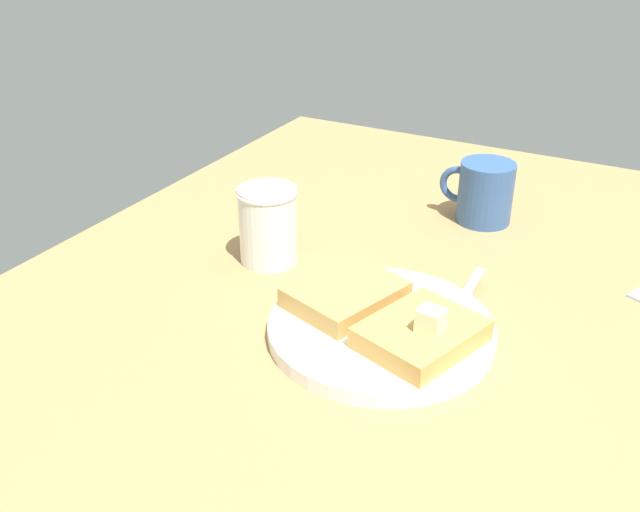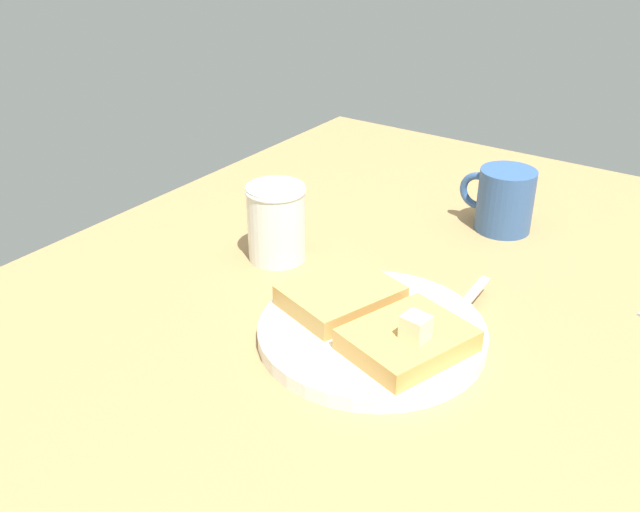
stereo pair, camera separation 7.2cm
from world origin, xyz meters
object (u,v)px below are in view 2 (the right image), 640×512
fork (454,320)px  syrup_jar (277,226)px  coffee_mug (504,200)px  plate (372,331)px

fork → syrup_jar: size_ratio=1.84×
syrup_jar → coffee_mug: size_ratio=0.93×
fork → syrup_jar: syrup_jar is taller
plate → fork: bearing=-139.9°
syrup_jar → coffee_mug: bearing=-129.8°
fork → syrup_jar: bearing=-7.0°
fork → syrup_jar: (23.18, -2.86, 2.35)cm
plate → syrup_jar: bearing=-24.6°
plate → coffee_mug: coffee_mug is taller
plate → fork: size_ratio=1.33×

